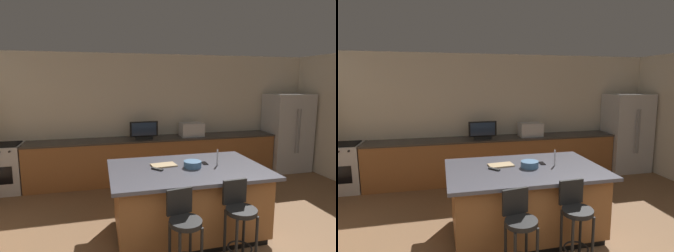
% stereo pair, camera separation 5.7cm
% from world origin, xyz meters
% --- Properties ---
extents(wall_back, '(7.52, 0.12, 2.65)m').
position_xyz_m(wall_back, '(0.00, 4.83, 1.32)').
color(wall_back, beige).
rests_on(wall_back, ground_plane).
extents(counter_back, '(5.20, 0.62, 0.90)m').
position_xyz_m(counter_back, '(-0.10, 4.45, 0.45)').
color(counter_back, brown).
rests_on(counter_back, ground_plane).
extents(kitchen_island, '(2.07, 1.33, 0.93)m').
position_xyz_m(kitchen_island, '(-0.15, 2.25, 0.47)').
color(kitchen_island, black).
rests_on(kitchen_island, ground_plane).
extents(refrigerator, '(0.94, 0.76, 1.79)m').
position_xyz_m(refrigerator, '(2.98, 4.39, 0.89)').
color(refrigerator, '#B7BABF').
rests_on(refrigerator, ground_plane).
extents(range_oven, '(0.74, 0.63, 0.92)m').
position_xyz_m(range_oven, '(-3.08, 4.45, 0.46)').
color(range_oven, '#B7BABF').
rests_on(range_oven, ground_plane).
extents(microwave, '(0.48, 0.36, 0.29)m').
position_xyz_m(microwave, '(0.65, 4.45, 1.05)').
color(microwave, '#B7BABF').
rests_on(microwave, counter_back).
extents(tv_monitor, '(0.57, 0.16, 0.36)m').
position_xyz_m(tv_monitor, '(-0.39, 4.40, 1.07)').
color(tv_monitor, black).
rests_on(tv_monitor, counter_back).
extents(sink_faucet_back, '(0.02, 0.02, 0.24)m').
position_xyz_m(sink_faucet_back, '(-0.26, 4.55, 1.02)').
color(sink_faucet_back, '#B2B2B7').
rests_on(sink_faucet_back, counter_back).
extents(sink_faucet_island, '(0.02, 0.02, 0.22)m').
position_xyz_m(sink_faucet_island, '(0.28, 2.25, 1.04)').
color(sink_faucet_island, '#B2B2B7').
rests_on(sink_faucet_island, kitchen_island).
extents(bar_stool_left, '(0.34, 0.36, 0.96)m').
position_xyz_m(bar_stool_left, '(-0.47, 1.35, 0.57)').
color(bar_stool_left, black).
rests_on(bar_stool_left, ground_plane).
extents(bar_stool_right, '(0.34, 0.35, 0.99)m').
position_xyz_m(bar_stool_right, '(0.18, 1.40, 0.59)').
color(bar_stool_right, black).
rests_on(bar_stool_right, ground_plane).
extents(fruit_bowl, '(0.24, 0.24, 0.09)m').
position_xyz_m(fruit_bowl, '(-0.08, 2.24, 0.97)').
color(fruit_bowl, '#3F668C').
rests_on(fruit_bowl, kitchen_island).
extents(cell_phone, '(0.08, 0.15, 0.01)m').
position_xyz_m(cell_phone, '(0.15, 2.37, 0.93)').
color(cell_phone, black).
rests_on(cell_phone, kitchen_island).
extents(tv_remote, '(0.15, 0.16, 0.02)m').
position_xyz_m(tv_remote, '(-0.56, 2.25, 0.94)').
color(tv_remote, black).
rests_on(tv_remote, kitchen_island).
extents(cutting_board, '(0.36, 0.24, 0.02)m').
position_xyz_m(cutting_board, '(-0.44, 2.41, 0.93)').
color(cutting_board, tan).
rests_on(cutting_board, kitchen_island).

